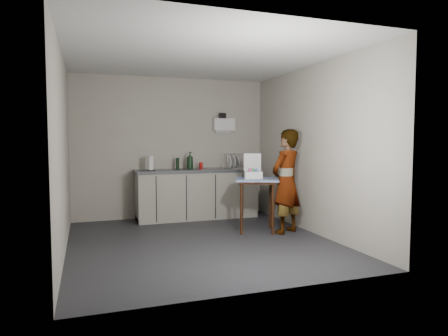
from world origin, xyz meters
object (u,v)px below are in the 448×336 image
object	(u,v)px
standing_man	(286,181)
side_table	(257,185)
dark_bottle	(178,164)
paper_towel	(151,164)
kitchen_counter	(197,195)
dish_rack	(234,165)
bakery_box	(253,173)
soap_bottle	(190,161)
soda_can	(201,166)

from	to	relation	value
standing_man	side_table	bearing A→B (deg)	-61.24
dark_bottle	paper_towel	world-z (taller)	paper_towel
kitchen_counter	side_table	xyz separation A→B (m)	(0.61, -1.34, 0.31)
dark_bottle	dish_rack	size ratio (longest dim) A/B	0.52
kitchen_counter	bakery_box	bearing A→B (deg)	-66.10
standing_man	kitchen_counter	bearing A→B (deg)	-85.89
kitchen_counter	dish_rack	xyz separation A→B (m)	(0.73, 0.00, 0.55)
soap_bottle	dish_rack	world-z (taller)	soap_bottle
kitchen_counter	standing_man	distance (m)	1.92
kitchen_counter	soap_bottle	world-z (taller)	soap_bottle
standing_man	bakery_box	world-z (taller)	standing_man
soda_can	bakery_box	bearing A→B (deg)	-68.95
kitchen_counter	dish_rack	size ratio (longest dim) A/B	5.45
side_table	paper_towel	world-z (taller)	paper_towel
kitchen_counter	soda_can	bearing A→B (deg)	-5.73
standing_man	paper_towel	world-z (taller)	standing_man
kitchen_counter	soap_bottle	distance (m)	0.66
paper_towel	kitchen_counter	bearing A→B (deg)	4.33
soap_bottle	paper_towel	size ratio (longest dim) A/B	1.23
soda_can	paper_towel	bearing A→B (deg)	-176.51
kitchen_counter	soda_can	distance (m)	0.55
soap_bottle	dark_bottle	xyz separation A→B (m)	(-0.22, 0.05, -0.05)
side_table	dark_bottle	world-z (taller)	dark_bottle
paper_towel	bakery_box	bearing A→B (deg)	-40.65
soda_can	kitchen_counter	bearing A→B (deg)	174.27
soda_can	dark_bottle	bearing A→B (deg)	170.94
kitchen_counter	side_table	bearing A→B (deg)	-65.41
standing_man	soap_bottle	size ratio (longest dim) A/B	5.04
kitchen_counter	bakery_box	xyz separation A→B (m)	(0.57, -1.29, 0.50)
kitchen_counter	paper_towel	distance (m)	1.05
dark_bottle	kitchen_counter	bearing A→B (deg)	-9.81
side_table	soda_can	distance (m)	1.45
standing_man	paper_towel	bearing A→B (deg)	-67.50
side_table	soda_can	size ratio (longest dim) A/B	6.66
dark_bottle	dish_rack	bearing A→B (deg)	-2.99
soda_can	bakery_box	world-z (taller)	bakery_box
soda_can	bakery_box	distance (m)	1.37
soda_can	dark_bottle	distance (m)	0.43
soda_can	dish_rack	distance (m)	0.65
standing_man	soda_can	xyz separation A→B (m)	(-0.92, 1.58, 0.17)
dark_bottle	side_table	bearing A→B (deg)	-55.62
side_table	bakery_box	world-z (taller)	bakery_box
kitchen_counter	soda_can	world-z (taller)	soda_can
soda_can	paper_towel	distance (m)	0.94
standing_man	paper_towel	xyz separation A→B (m)	(-1.85, 1.53, 0.23)
side_table	soap_bottle	bearing A→B (deg)	139.78
kitchen_counter	soda_can	xyz separation A→B (m)	(0.08, -0.01, 0.55)
kitchen_counter	standing_man	size ratio (longest dim) A/B	1.39
bakery_box	paper_towel	bearing A→B (deg)	157.83
soap_bottle	soda_can	size ratio (longest dim) A/B	2.54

